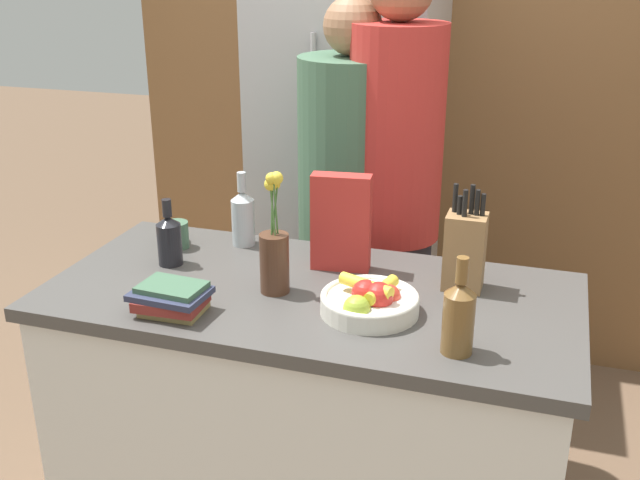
{
  "coord_description": "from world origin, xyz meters",
  "views": [
    {
      "loc": [
        0.62,
        -1.83,
        1.84
      ],
      "look_at": [
        0.0,
        0.09,
        1.05
      ],
      "focal_mm": 42.0,
      "sensor_mm": 36.0,
      "label": 1
    }
  ],
  "objects": [
    {
      "name": "coffee_mug",
      "position": [
        -0.52,
        0.18,
        0.97
      ],
      "size": [
        0.08,
        0.11,
        0.09
      ],
      "color": "#42664C",
      "rests_on": "kitchen_island"
    },
    {
      "name": "person_in_blue",
      "position": [
        0.1,
        0.63,
        1.04
      ],
      "size": [
        0.33,
        0.33,
        1.83
      ],
      "rotation": [
        0.0,
        0.0,
        0.35
      ],
      "color": "#383842",
      "rests_on": "ground_plane"
    },
    {
      "name": "person_at_sink",
      "position": [
        -0.06,
        0.64,
        0.95
      ],
      "size": [
        0.37,
        0.37,
        1.7
      ],
      "rotation": [
        0.0,
        0.0,
        0.37
      ],
      "color": "#383842",
      "rests_on": "ground_plane"
    },
    {
      "name": "cereal_box",
      "position": [
        0.04,
        0.18,
        1.08
      ],
      "size": [
        0.18,
        0.08,
        0.3
      ],
      "color": "red",
      "rests_on": "kitchen_island"
    },
    {
      "name": "book_stack",
      "position": [
        -0.31,
        -0.24,
        0.97
      ],
      "size": [
        0.2,
        0.15,
        0.08
      ],
      "color": "#99844C",
      "rests_on": "kitchen_island"
    },
    {
      "name": "flower_vase",
      "position": [
        -0.09,
        -0.04,
        1.04
      ],
      "size": [
        0.08,
        0.08,
        0.35
      ],
      "color": "#4C2D1E",
      "rests_on": "kitchen_island"
    },
    {
      "name": "knife_block",
      "position": [
        0.41,
        0.15,
        1.05
      ],
      "size": [
        0.11,
        0.09,
        0.3
      ],
      "color": "olive",
      "rests_on": "kitchen_island"
    },
    {
      "name": "bottle_vinegar",
      "position": [
        0.45,
        -0.22,
        1.03
      ],
      "size": [
        0.08,
        0.08,
        0.25
      ],
      "color": "brown",
      "rests_on": "kitchen_island"
    },
    {
      "name": "kitchen_island",
      "position": [
        0.0,
        0.0,
        0.47
      ],
      "size": [
        1.51,
        0.73,
        0.93
      ],
      "color": "silver",
      "rests_on": "ground_plane"
    },
    {
      "name": "refrigerator",
      "position": [
        -0.22,
        1.19,
        0.94
      ],
      "size": [
        0.73,
        0.63,
        1.88
      ],
      "color": "#B7B7BC",
      "rests_on": "ground_plane"
    },
    {
      "name": "back_wall_wood",
      "position": [
        0.0,
        1.55,
        1.3
      ],
      "size": [
        2.71,
        0.12,
        2.6
      ],
      "color": "brown",
      "rests_on": "ground_plane"
    },
    {
      "name": "fruit_bowl",
      "position": [
        0.2,
        -0.09,
        0.97
      ],
      "size": [
        0.26,
        0.26,
        0.1
      ],
      "color": "silver",
      "rests_on": "kitchen_island"
    },
    {
      "name": "bottle_oil",
      "position": [
        -0.32,
        0.27,
        1.03
      ],
      "size": [
        0.08,
        0.08,
        0.25
      ],
      "color": "#B2BCC1",
      "rests_on": "kitchen_island"
    },
    {
      "name": "bottle_wine",
      "position": [
        -0.47,
        0.05,
        1.01
      ],
      "size": [
        0.07,
        0.07,
        0.21
      ],
      "color": "black",
      "rests_on": "kitchen_island"
    }
  ]
}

